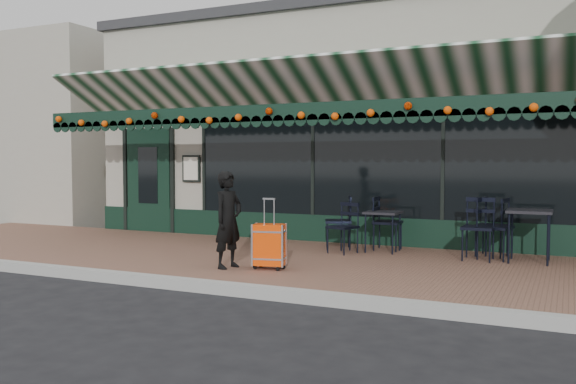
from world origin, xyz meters
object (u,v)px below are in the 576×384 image
at_px(chair_a_right, 495,228).
at_px(chair_b_right, 388,223).
at_px(chair_a_left, 492,227).
at_px(chair_a_front, 478,229).
at_px(chair_b_left, 338,222).
at_px(suitcase, 269,246).
at_px(chair_b_front, 343,228).
at_px(cafe_table_a, 530,215).
at_px(cafe_table_b, 383,216).
at_px(woman, 228,220).

relative_size(chair_a_right, chair_b_right, 1.05).
relative_size(chair_a_left, chair_b_right, 1.03).
relative_size(chair_a_front, chair_b_left, 1.04).
bearing_deg(chair_b_left, suitcase, -26.99).
height_order(chair_b_left, chair_b_front, chair_b_left).
xyz_separation_m(suitcase, chair_a_front, (2.54, 2.02, 0.15)).
distance_m(chair_a_left, chair_b_left, 2.50).
xyz_separation_m(suitcase, chair_b_right, (1.01, 2.46, 0.13)).
relative_size(chair_a_right, chair_a_front, 1.00).
bearing_deg(chair_b_right, chair_a_front, -107.87).
bearing_deg(suitcase, cafe_table_a, 20.89).
xyz_separation_m(cafe_table_b, chair_a_right, (1.77, -0.03, -0.12)).
bearing_deg(cafe_table_b, chair_b_right, 84.91).
bearing_deg(chair_a_left, woman, -40.98).
bearing_deg(chair_a_left, chair_a_front, -6.39).
bearing_deg(chair_b_left, chair_b_right, 82.89).
xyz_separation_m(woman, cafe_table_b, (1.55, 2.40, -0.08)).
bearing_deg(cafe_table_b, chair_b_left, 179.45).
relative_size(woman, chair_b_right, 1.49).
height_order(chair_a_right, chair_b_left, chair_a_right).
relative_size(chair_b_right, chair_b_front, 1.09).
bearing_deg(chair_b_front, woman, -97.08).
height_order(chair_a_left, chair_b_front, chair_a_left).
height_order(suitcase, cafe_table_b, suitcase).
bearing_deg(chair_a_left, cafe_table_b, -71.18).
bearing_deg(woman, chair_a_left, -38.52).
bearing_deg(cafe_table_b, chair_a_right, -0.98).
bearing_deg(chair_b_front, cafe_table_b, 58.14).
distance_m(chair_a_left, chair_b_front, 2.36).
distance_m(woman, chair_a_right, 4.08).
distance_m(woman, chair_a_left, 4.21).
bearing_deg(chair_b_left, chair_a_right, 67.17).
bearing_deg(cafe_table_b, chair_a_front, -8.13).
height_order(woman, chair_b_left, woman).
xyz_separation_m(chair_a_right, chair_b_right, (-1.75, 0.25, -0.02)).
bearing_deg(chair_a_front, cafe_table_a, 12.15).
relative_size(woman, suitcase, 1.39).
xyz_separation_m(chair_a_right, chair_b_left, (-2.56, 0.04, -0.02)).
bearing_deg(woman, chair_a_front, -42.97).
bearing_deg(cafe_table_b, cafe_table_a, -1.90).
distance_m(chair_b_left, chair_b_right, 0.84).
distance_m(chair_b_left, chair_b_front, 0.50).
height_order(chair_a_front, chair_b_front, chair_a_front).
bearing_deg(chair_b_front, cafe_table_a, 27.16).
xyz_separation_m(cafe_table_a, chair_a_left, (-0.57, 0.35, -0.23)).
bearing_deg(chair_a_left, chair_b_right, -78.58).
bearing_deg(woman, cafe_table_b, -20.88).
xyz_separation_m(suitcase, chair_b_left, (0.20, 2.25, 0.13)).
distance_m(woman, suitcase, 0.68).
bearing_deg(chair_b_front, chair_a_front, 25.66).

